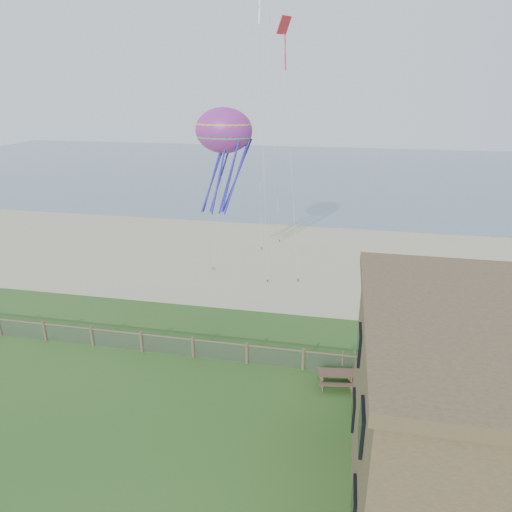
# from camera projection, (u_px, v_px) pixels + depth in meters

# --- Properties ---
(ground) EXTENTS (160.00, 160.00, 0.00)m
(ground) POSITION_uv_depth(u_px,v_px,m) (217.00, 444.00, 18.93)
(ground) COLOR #2B4F1B
(ground) RESTS_ON ground
(sand_beach) EXTENTS (72.00, 20.00, 0.02)m
(sand_beach) POSITION_uv_depth(u_px,v_px,m) (286.00, 259.00, 39.15)
(sand_beach) COLOR tan
(sand_beach) RESTS_ON ground
(ocean) EXTENTS (160.00, 68.00, 0.02)m
(ocean) POSITION_uv_depth(u_px,v_px,m) (320.00, 171.00, 79.59)
(ocean) COLOR slate
(ocean) RESTS_ON ground
(chainlink_fence) EXTENTS (36.20, 0.20, 1.25)m
(chainlink_fence) POSITION_uv_depth(u_px,v_px,m) (247.00, 354.00, 24.26)
(chainlink_fence) COLOR brown
(chainlink_fence) RESTS_ON ground
(picnic_table) EXTENTS (1.97, 1.60, 0.76)m
(picnic_table) POSITION_uv_depth(u_px,v_px,m) (336.00, 378.00, 22.54)
(picnic_table) COLOR brown
(picnic_table) RESTS_ON ground
(octopus_kite) EXTENTS (4.29, 3.57, 7.60)m
(octopus_kite) POSITION_uv_depth(u_px,v_px,m) (225.00, 160.00, 30.62)
(octopus_kite) COLOR #FF283B
(kite_red) EXTENTS (1.90, 1.70, 2.43)m
(kite_red) POSITION_uv_depth(u_px,v_px,m) (284.00, 39.00, 25.40)
(kite_red) COLOR red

